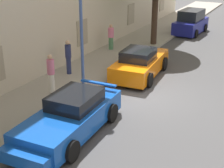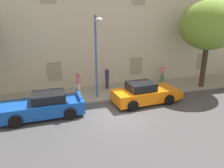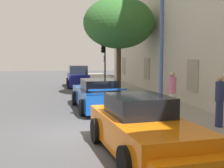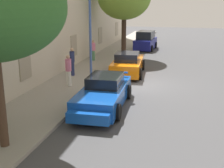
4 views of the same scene
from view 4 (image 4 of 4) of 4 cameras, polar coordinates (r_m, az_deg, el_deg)
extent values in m
plane|color=#444447|center=(17.69, 5.44, -0.03)|extent=(80.00, 80.00, 0.00)
cube|color=gray|center=(18.60, -6.27, 0.95)|extent=(60.00, 3.29, 0.14)
cube|color=#9E937F|center=(15.89, -16.23, 3.55)|extent=(1.10, 0.06, 1.50)
cube|color=#9E937F|center=(22.02, -7.27, 7.27)|extent=(1.10, 0.06, 1.50)
cube|color=#9E937F|center=(28.51, -2.24, 9.26)|extent=(1.10, 0.06, 1.50)
cube|color=#9E937F|center=(35.15, 0.94, 10.47)|extent=(1.10, 0.06, 1.50)
cube|color=#144CB2|center=(13.69, -1.60, -2.18)|extent=(4.73, 2.01, 0.77)
cube|color=black|center=(13.84, -1.29, 0.73)|extent=(1.92, 1.53, 0.49)
cube|color=#144CB2|center=(11.85, -3.88, -5.58)|extent=(1.46, 1.73, 0.42)
cube|color=#144CB2|center=(15.55, 0.19, 2.30)|extent=(0.22, 1.56, 0.06)
cylinder|color=black|center=(12.25, 1.03, -5.40)|extent=(0.72, 0.27, 0.71)
cylinder|color=black|center=(12.69, -7.13, -4.76)|extent=(0.72, 0.27, 0.71)
cylinder|color=black|center=(14.94, 3.09, -1.50)|extent=(0.72, 0.27, 0.71)
cylinder|color=black|center=(15.31, -3.68, -1.10)|extent=(0.72, 0.27, 0.71)
cube|color=orange|center=(19.98, 3.02, 3.54)|extent=(4.51, 2.16, 0.79)
cube|color=black|center=(19.54, 2.93, 5.22)|extent=(1.86, 1.59, 0.52)
cube|color=orange|center=(21.88, 3.59, 4.32)|extent=(1.44, 1.78, 0.44)
cylinder|color=black|center=(21.46, 1.00, 3.80)|extent=(0.73, 0.30, 0.72)
cylinder|color=black|center=(21.28, 5.87, 3.62)|extent=(0.73, 0.30, 0.72)
cylinder|color=black|center=(18.84, -0.22, 2.14)|extent=(0.73, 0.30, 0.72)
cylinder|color=black|center=(18.63, 5.32, 1.91)|extent=(0.73, 0.30, 0.72)
cube|color=navy|center=(30.44, 6.40, 7.66)|extent=(3.99, 1.91, 0.95)
cube|color=#1E232B|center=(30.33, 6.44, 9.28)|extent=(2.43, 1.61, 0.78)
cylinder|color=black|center=(29.19, 7.54, 6.73)|extent=(0.63, 0.24, 0.62)
cylinder|color=black|center=(29.52, 4.32, 6.91)|extent=(0.63, 0.24, 0.62)
cylinder|color=black|center=(31.47, 8.31, 7.34)|extent=(0.63, 0.24, 0.62)
cylinder|color=black|center=(31.78, 5.31, 7.51)|extent=(0.63, 0.24, 0.62)
cylinder|color=#473323|center=(10.08, -20.56, -2.47)|extent=(0.29, 0.29, 3.30)
cylinder|color=#38281E|center=(25.75, 2.26, 9.36)|extent=(0.40, 0.40, 3.62)
cylinder|color=#3F5999|center=(17.13, -4.16, 9.59)|extent=(0.14, 0.14, 5.64)
cylinder|color=#4C7F59|center=(24.00, -3.61, 5.46)|extent=(0.36, 0.36, 0.78)
cylinder|color=pink|center=(23.89, -3.64, 7.10)|extent=(0.46, 0.46, 0.60)
sphere|color=tan|center=(23.83, -3.66, 8.10)|extent=(0.22, 0.22, 0.22)
cylinder|color=silver|center=(16.79, -8.22, 1.05)|extent=(0.32, 0.32, 0.87)
cylinder|color=pink|center=(16.61, -8.32, 3.61)|extent=(0.39, 0.39, 0.67)
sphere|color=tan|center=(16.53, -8.38, 5.14)|extent=(0.22, 0.22, 0.22)
cylinder|color=navy|center=(19.18, -7.53, 2.91)|extent=(0.28, 0.28, 0.87)
cylinder|color=navy|center=(19.03, -7.62, 5.16)|extent=(0.35, 0.35, 0.67)
sphere|color=tan|center=(18.95, -7.67, 6.52)|extent=(0.22, 0.22, 0.22)
camera|label=1|loc=(4.92, 52.51, 26.05)|focal=53.73mm
camera|label=2|loc=(15.69, 47.94, 13.91)|focal=33.13mm
camera|label=3|loc=(26.46, 10.99, 10.56)|focal=47.71mm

